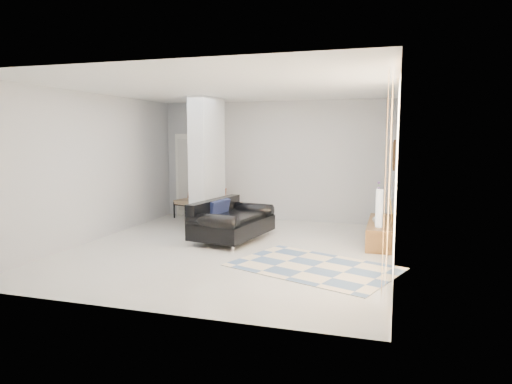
% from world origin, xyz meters
% --- Properties ---
extents(floor, '(6.00, 6.00, 0.00)m').
position_xyz_m(floor, '(0.00, 0.00, 0.00)').
color(floor, beige).
rests_on(floor, ground).
extents(ceiling, '(6.00, 6.00, 0.00)m').
position_xyz_m(ceiling, '(0.00, 0.00, 2.80)').
color(ceiling, white).
rests_on(ceiling, wall_back).
extents(wall_back, '(6.00, 0.00, 6.00)m').
position_xyz_m(wall_back, '(0.00, 3.00, 1.40)').
color(wall_back, '#BCBDC0').
rests_on(wall_back, ground).
extents(wall_front, '(6.00, 0.00, 6.00)m').
position_xyz_m(wall_front, '(0.00, -3.00, 1.40)').
color(wall_front, '#BCBDC0').
rests_on(wall_front, ground).
extents(wall_left, '(0.00, 6.00, 6.00)m').
position_xyz_m(wall_left, '(-2.75, 0.00, 1.40)').
color(wall_left, '#BCBDC0').
rests_on(wall_left, ground).
extents(wall_right, '(0.00, 6.00, 6.00)m').
position_xyz_m(wall_right, '(2.75, 0.00, 1.40)').
color(wall_right, '#BCBDC0').
rests_on(wall_right, ground).
extents(partition_column, '(0.35, 1.20, 2.80)m').
position_xyz_m(partition_column, '(-1.10, 1.60, 1.40)').
color(partition_column, silver).
rests_on(partition_column, floor).
extents(hallway_door, '(0.85, 0.06, 2.04)m').
position_xyz_m(hallway_door, '(-2.10, 2.96, 1.02)').
color(hallway_door, white).
rests_on(hallway_door, floor).
extents(curtain, '(0.00, 2.55, 2.55)m').
position_xyz_m(curtain, '(2.67, -1.15, 1.45)').
color(curtain, '#FFAC43').
rests_on(curtain, wall_right).
extents(wall_art, '(0.04, 0.45, 0.55)m').
position_xyz_m(wall_art, '(2.72, 1.30, 1.65)').
color(wall_art, '#351F0E').
rests_on(wall_art, wall_right).
extents(media_console, '(0.45, 1.83, 0.80)m').
position_xyz_m(media_console, '(2.52, 1.30, 0.20)').
color(media_console, brown).
rests_on(media_console, floor).
extents(loveseat, '(1.30, 1.89, 0.76)m').
position_xyz_m(loveseat, '(-0.28, 0.72, 0.35)').
color(loveseat, silver).
rests_on(loveseat, floor).
extents(daybed, '(1.71, 1.05, 0.77)m').
position_xyz_m(daybed, '(-1.55, 2.64, 0.42)').
color(daybed, black).
rests_on(daybed, floor).
extents(area_rug, '(2.80, 2.34, 0.01)m').
position_xyz_m(area_rug, '(1.60, -0.69, 0.01)').
color(area_rug, beige).
rests_on(area_rug, floor).
extents(cylinder_lamp, '(0.12, 0.12, 0.67)m').
position_xyz_m(cylinder_lamp, '(2.50, 0.76, 0.73)').
color(cylinder_lamp, white).
rests_on(cylinder_lamp, media_console).
extents(bronze_figurine, '(0.11, 0.11, 0.21)m').
position_xyz_m(bronze_figurine, '(2.47, 2.04, 0.51)').
color(bronze_figurine, black).
rests_on(bronze_figurine, media_console).
extents(vase, '(0.21, 0.21, 0.20)m').
position_xyz_m(vase, '(2.47, 1.09, 0.50)').
color(vase, white).
rests_on(vase, media_console).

